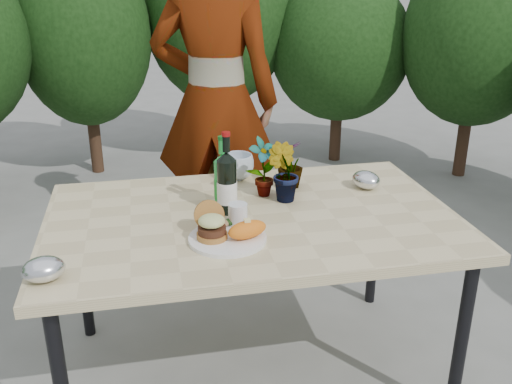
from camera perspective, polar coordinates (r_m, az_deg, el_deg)
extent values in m
plane|color=slate|center=(2.64, -0.36, -17.32)|extent=(80.00, 80.00, 0.00)
cube|color=#CFBC8A|center=(2.25, -0.41, -2.79)|extent=(1.60, 1.00, 0.04)
cylinder|color=black|center=(2.34, 19.86, -13.76)|extent=(0.05, 0.05, 0.71)
cylinder|color=black|center=(2.78, -16.99, -7.38)|extent=(0.05, 0.05, 0.71)
cylinder|color=black|center=(2.98, 11.77, -4.80)|extent=(0.05, 0.05, 0.71)
cylinder|color=#382316|center=(5.04, -15.72, 4.28)|extent=(0.10, 0.10, 0.42)
ellipsoid|color=#1E4316|center=(4.85, -16.87, 14.84)|extent=(1.06, 1.06, 1.45)
cylinder|color=#382316|center=(5.25, -3.56, 6.22)|extent=(0.10, 0.10, 0.50)
ellipsoid|color=#1E4316|center=(5.07, -3.84, 17.32)|extent=(1.25, 1.25, 1.53)
cylinder|color=#382316|center=(5.22, 7.92, 5.26)|extent=(0.10, 0.10, 0.38)
ellipsoid|color=#1E4316|center=(5.05, 8.41, 14.07)|extent=(1.19, 1.19, 1.24)
cylinder|color=#382316|center=(5.07, 19.86, 4.00)|extent=(0.10, 0.10, 0.44)
ellipsoid|color=#1E4316|center=(4.89, 21.27, 14.24)|extent=(1.16, 1.16, 1.39)
cylinder|color=white|center=(2.04, -2.86, -4.67)|extent=(0.28, 0.28, 0.01)
cylinder|color=#B7722D|center=(2.03, -4.41, -4.36)|extent=(0.11, 0.11, 0.02)
cylinder|color=#472314|center=(2.02, -4.43, -3.79)|extent=(0.10, 0.10, 0.02)
ellipsoid|color=beige|center=(2.00, -4.46, -2.90)|extent=(0.10, 0.10, 0.04)
cylinder|color=#B7722D|center=(2.08, -4.71, -2.32)|extent=(0.11, 0.06, 0.11)
ellipsoid|color=orange|center=(2.02, -0.88, -3.78)|extent=(0.17, 0.12, 0.06)
ellipsoid|color=olive|center=(2.12, -3.25, -3.13)|extent=(0.04, 0.04, 0.02)
ellipsoid|color=#193814|center=(2.12, -2.47, -2.98)|extent=(0.06, 0.04, 0.03)
cylinder|color=black|center=(2.23, -2.92, 0.52)|extent=(0.08, 0.08, 0.22)
cylinder|color=white|center=(2.24, -2.91, 0.01)|extent=(0.08, 0.08, 0.09)
cone|color=black|center=(2.19, -2.98, 3.61)|extent=(0.08, 0.08, 0.04)
cylinder|color=black|center=(2.17, -3.01, 4.83)|extent=(0.03, 0.03, 0.06)
cylinder|color=maroon|center=(2.16, -3.03, 5.81)|extent=(0.03, 0.03, 0.02)
cylinder|color=green|center=(2.30, -3.35, 0.84)|extent=(0.07, 0.07, 0.19)
cylinder|color=#198C26|center=(2.31, -3.34, 0.41)|extent=(0.07, 0.07, 0.08)
cone|color=green|center=(2.27, -3.41, 3.46)|extent=(0.07, 0.07, 0.03)
cylinder|color=green|center=(2.25, -3.44, 4.54)|extent=(0.03, 0.03, 0.06)
cylinder|color=#0C5919|center=(2.24, -3.46, 5.41)|extent=(0.03, 0.03, 0.01)
cylinder|color=silver|center=(2.12, -1.82, -2.39)|extent=(0.07, 0.07, 0.09)
imported|color=#24561D|center=(2.38, 0.75, 2.47)|extent=(0.16, 0.14, 0.25)
imported|color=#1F591E|center=(2.35, 2.73, 1.95)|extent=(0.17, 0.17, 0.24)
imported|color=#276121|center=(2.50, 3.47, 2.79)|extent=(0.16, 0.16, 0.21)
imported|color=silver|center=(2.61, -1.83, 2.56)|extent=(0.18, 0.18, 0.11)
ellipsoid|color=silver|center=(1.90, -20.48, -7.24)|extent=(0.15, 0.13, 0.08)
ellipsoid|color=silver|center=(2.54, 10.94, 1.20)|extent=(0.16, 0.17, 0.08)
imported|color=#936649|center=(3.17, -4.08, 8.97)|extent=(0.81, 0.65, 1.93)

